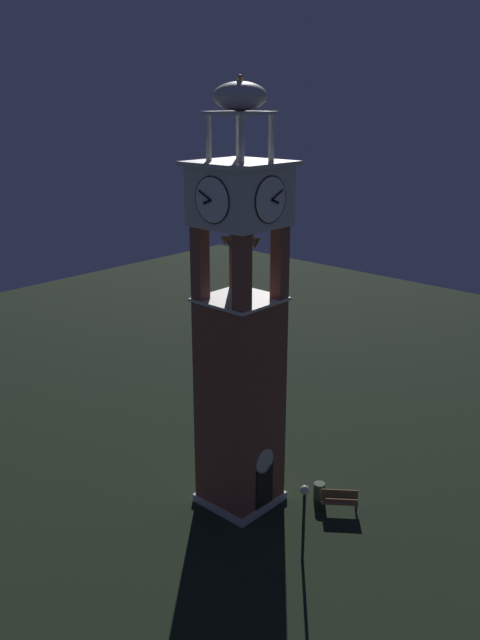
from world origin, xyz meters
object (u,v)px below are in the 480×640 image
(clock_tower, at_px, (240,346))
(trash_bin, at_px, (319,491))
(lamp_post, at_px, (304,508))
(park_bench, at_px, (340,500))

(clock_tower, distance_m, trash_bin, 7.94)
(lamp_post, distance_m, trash_bin, 4.86)
(park_bench, bearing_deg, lamp_post, -167.23)
(lamp_post, bearing_deg, clock_tower, 72.78)
(park_bench, bearing_deg, clock_tower, 122.12)
(clock_tower, xyz_separation_m, lamp_post, (-1.45, -4.66, -5.10))
(park_bench, distance_m, lamp_post, 4.36)
(park_bench, relative_size, trash_bin, 1.92)
(trash_bin, bearing_deg, park_bench, -95.00)
(clock_tower, relative_size, park_bench, 11.89)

